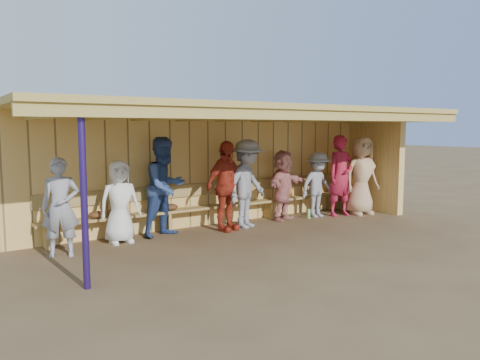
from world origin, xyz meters
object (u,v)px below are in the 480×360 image
player_c (165,187)px  player_h (361,176)px  player_d (226,186)px  player_f (283,185)px  player_g (341,176)px  player_a (61,207)px  bench (220,201)px  player_b (120,202)px  player_extra (318,185)px  player_e (247,184)px

player_c → player_h: bearing=-22.7°
player_d → player_h: (3.70, -0.29, 0.03)m
player_f → player_g: size_ratio=0.83×
player_a → bench: bearing=30.4°
player_b → player_d: 2.17m
player_f → player_h: player_h is taller
player_b → player_extra: (4.75, -0.15, 0.01)m
player_a → bench: size_ratio=0.21×
player_a → player_h: (6.96, -0.17, 0.13)m
player_b → bench: 2.41m
player_f → player_g: player_g is taller
player_g → bench: 3.05m
player_h → player_d: bearing=-177.0°
player_extra → bench: (-2.38, 0.52, -0.24)m
player_a → player_extra: player_a is taller
player_e → player_extra: 2.06m
player_g → bench: (-2.93, 0.72, -0.44)m
player_c → player_f: size_ratio=1.21×
player_g → player_h: 0.57m
player_c → player_b: bearing=167.5°
player_g → bench: bearing=172.9°
player_f → player_extra: size_ratio=1.04×
player_f → player_g: (1.45, -0.39, 0.16)m
player_e → player_g: 2.61m
player_d → player_h: bearing=-21.6°
player_c → player_g: 4.39m
player_f → player_extra: bearing=-35.7°
player_a → player_c: bearing=29.9°
player_d → bench: bearing=51.8°
bench → player_e: bearing=-58.8°
player_c → player_f: (2.92, -0.03, -0.16)m
player_f → player_extra: (0.90, -0.18, -0.03)m
player_g → player_extra: bearing=165.9°
bench → player_g: bearing=-13.9°
bench → player_f: bearing=-12.8°
player_g → player_b: bearing=-177.1°
player_d → player_extra: (2.60, 0.06, -0.16)m
player_f → bench: player_f is taller
player_e → bench: size_ratio=0.25×
player_f → player_b: bearing=156.0°
player_e → player_g: player_g is taller
player_a → player_f: player_a is taller
player_c → player_e: size_ratio=1.04×
player_b → bench: bearing=8.2°
player_e → bench: 0.75m
player_a → player_d: size_ratio=0.89×
player_c → player_extra: size_ratio=1.26×
player_c → bench: 1.53m
player_b → bench: (2.37, 0.37, -0.23)m
player_f → player_g: 1.51m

